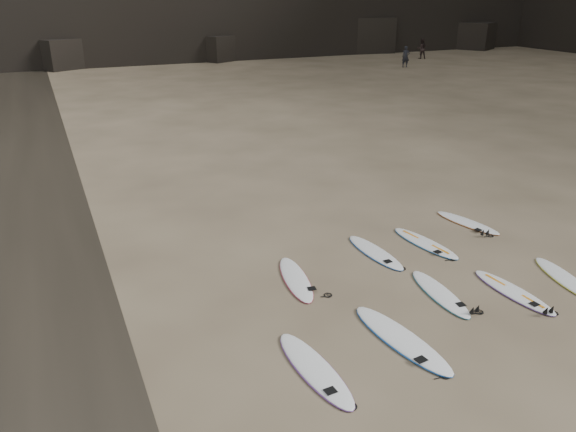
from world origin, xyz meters
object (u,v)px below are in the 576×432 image
surfboard_0 (315,368)px  surfboard_7 (425,243)px  person_a (406,57)px  surfboard_6 (375,252)px  surfboard_2 (440,293)px  person_b (422,49)px  surfboard_4 (565,278)px  surfboard_1 (401,338)px  surfboard_8 (467,222)px  surfboard_3 (513,291)px  surfboard_5 (296,278)px

surfboard_0 → surfboard_7: 6.34m
person_a → surfboard_6: bearing=-107.2°
surfboard_2 → person_a: bearing=62.6°
surfboard_2 → person_a: 39.96m
surfboard_2 → person_b: (27.26, 37.95, 0.90)m
person_a → surfboard_7: bearing=-105.2°
surfboard_7 → surfboard_4: bearing=-65.9°
surfboard_1 → surfboard_4: size_ratio=1.23×
surfboard_4 → surfboard_8: (0.18, 3.67, -0.00)m
surfboard_7 → person_a: person_a is taller
surfboard_7 → person_a: bearing=48.6°
surfboard_3 → surfboard_5: same height
surfboard_7 → surfboard_8: 2.13m
surfboard_0 → person_b: (31.09, 39.25, 0.90)m
surfboard_8 → person_b: (23.89, 34.91, 0.91)m
surfboard_1 → person_b: bearing=46.5°
surfboard_8 → person_a: size_ratio=1.23×
surfboard_1 → surfboard_5: surfboard_1 is taller
surfboard_8 → person_a: bearing=46.1°
person_b → surfboard_6: bearing=71.3°
surfboard_0 → surfboard_2: surfboard_0 is taller
surfboard_4 → person_b: bearing=71.9°
surfboard_5 → person_b: (29.98, 36.00, 0.90)m
surfboard_3 → surfboard_4: 1.61m
surfboard_2 → person_a: person_a is taller
surfboard_1 → surfboard_7: surfboard_1 is taller
surfboard_3 → person_a: person_a is taller
surfboard_5 → surfboard_1: bearing=-64.0°
surfboard_0 → surfboard_1: 1.99m
surfboard_0 → surfboard_4: bearing=1.9°
surfboard_1 → surfboard_5: bearing=99.0°
surfboard_2 → surfboard_7: (1.35, 2.37, 0.00)m
surfboard_3 → surfboard_7: size_ratio=0.98×
surfboard_6 → surfboard_4: bearing=-44.8°
surfboard_4 → surfboard_7: 3.51m
surfboard_5 → surfboard_6: 2.56m
surfboard_0 → surfboard_4: surfboard_0 is taller
surfboard_0 → surfboard_4: (7.02, 0.67, -0.00)m
surfboard_6 → person_b: bearing=49.5°
surfboard_1 → surfboard_7: bearing=40.9°
surfboard_1 → surfboard_6: bearing=58.6°
surfboard_3 → surfboard_4: bearing=-2.8°
surfboard_3 → surfboard_6: bearing=117.7°
surfboard_7 → surfboard_2: bearing=-127.2°
surfboard_1 → surfboard_2: bearing=25.1°
surfboard_8 → surfboard_6: bearing=177.7°
surfboard_4 → surfboard_6: (-3.40, 3.05, 0.00)m
surfboard_2 → surfboard_8: size_ratio=1.03×
surfboard_4 → surfboard_7: surfboard_7 is taller
surfboard_7 → surfboard_5: bearing=178.3°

